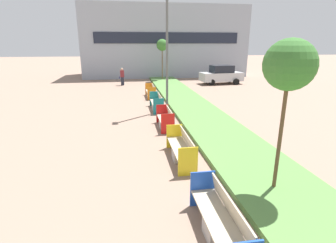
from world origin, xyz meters
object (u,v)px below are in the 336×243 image
at_px(bench_red_frame, 166,120).
at_px(pedestrian_walking, 122,77).
at_px(bench_teal_frame, 157,104).
at_px(sapling_tree_far, 162,45).
at_px(street_lamp_post, 167,26).
at_px(bench_orange_frame, 151,92).
at_px(sapling_tree_near, 289,66).
at_px(bench_yellow_frame, 181,150).
at_px(parked_car_distant, 221,75).
at_px(bench_blue_frame, 220,223).

distance_m(bench_red_frame, pedestrian_walking, 14.18).
relative_size(bench_teal_frame, sapling_tree_far, 0.54).
distance_m(bench_red_frame, sapling_tree_far, 16.97).
distance_m(street_lamp_post, sapling_tree_far, 13.15).
distance_m(bench_teal_frame, pedestrian_walking, 10.58).
xyz_separation_m(bench_orange_frame, pedestrian_walking, (-2.20, 6.39, 0.48)).
distance_m(sapling_tree_near, pedestrian_walking, 20.82).
relative_size(bench_yellow_frame, pedestrian_walking, 1.43).
relative_size(street_lamp_post, parked_car_distant, 2.08).
distance_m(bench_blue_frame, bench_yellow_frame, 3.95).
bearing_deg(bench_blue_frame, bench_yellow_frame, 90.01).
bearing_deg(street_lamp_post, sapling_tree_near, -81.27).
relative_size(bench_blue_frame, sapling_tree_far, 0.55).
relative_size(bench_blue_frame, sapling_tree_near, 0.59).
bearing_deg(bench_teal_frame, sapling_tree_near, -78.01).
bearing_deg(sapling_tree_far, bench_red_frame, -97.27).
bearing_deg(bench_teal_frame, street_lamp_post, -16.85).
height_order(bench_teal_frame, sapling_tree_far, sapling_tree_far).
bearing_deg(bench_orange_frame, street_lamp_post, -81.57).
relative_size(sapling_tree_near, pedestrian_walking, 2.45).
xyz_separation_m(bench_orange_frame, parked_car_distant, (7.71, 5.84, 0.54)).
distance_m(bench_teal_frame, sapling_tree_near, 10.55).
xyz_separation_m(bench_yellow_frame, parked_car_distant, (7.71, 17.19, 0.54)).
bearing_deg(pedestrian_walking, bench_teal_frame, -77.98).
bearing_deg(bench_orange_frame, sapling_tree_far, 76.71).
xyz_separation_m(bench_teal_frame, sapling_tree_far, (2.10, 12.83, 3.38)).
bearing_deg(bench_teal_frame, bench_blue_frame, -90.00).
height_order(bench_red_frame, sapling_tree_far, sapling_tree_far).
height_order(bench_blue_frame, parked_car_distant, parked_car_distant).
bearing_deg(bench_yellow_frame, sapling_tree_near, -49.57).
bearing_deg(pedestrian_walking, bench_blue_frame, -84.21).
relative_size(bench_red_frame, pedestrian_walking, 1.14).
xyz_separation_m(sapling_tree_near, pedestrian_walking, (-4.30, 20.21, -2.59)).
bearing_deg(bench_yellow_frame, pedestrian_walking, 97.07).
xyz_separation_m(bench_blue_frame, pedestrian_walking, (-2.20, 21.70, 0.47)).
distance_m(bench_yellow_frame, sapling_tree_far, 20.63).
height_order(bench_red_frame, parked_car_distant, parked_car_distant).
distance_m(sapling_tree_near, parked_car_distant, 20.59).
height_order(sapling_tree_near, sapling_tree_far, sapling_tree_far).
xyz_separation_m(street_lamp_post, pedestrian_walking, (-2.81, 10.52, -4.04)).
distance_m(sapling_tree_near, sapling_tree_far, 22.71).
distance_m(bench_orange_frame, sapling_tree_near, 14.31).
xyz_separation_m(bench_red_frame, street_lamp_post, (0.61, 3.48, 4.53)).
bearing_deg(bench_yellow_frame, bench_orange_frame, 90.02).
xyz_separation_m(bench_yellow_frame, street_lamp_post, (0.61, 7.23, 4.52)).
bearing_deg(parked_car_distant, bench_yellow_frame, -119.14).
relative_size(street_lamp_post, sapling_tree_near, 2.19).
distance_m(bench_yellow_frame, parked_car_distant, 18.85).
xyz_separation_m(bench_blue_frame, sapling_tree_near, (2.10, 1.49, 3.06)).
height_order(bench_yellow_frame, bench_teal_frame, same).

